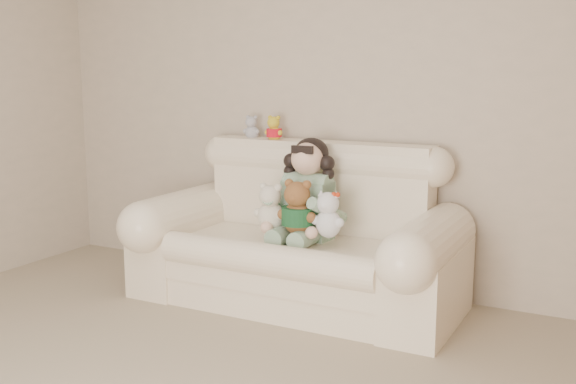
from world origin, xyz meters
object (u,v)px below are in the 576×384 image
(white_cat, at_px, (329,210))
(brown_teddy, at_px, (298,202))
(cream_teddy, at_px, (271,202))
(sofa, at_px, (295,226))
(seated_child, at_px, (308,188))

(white_cat, bearing_deg, brown_teddy, -155.22)
(cream_teddy, bearing_deg, sofa, 27.39)
(cream_teddy, bearing_deg, seated_child, 32.06)
(white_cat, height_order, cream_teddy, cream_teddy)
(sofa, relative_size, seated_child, 3.16)
(sofa, relative_size, white_cat, 6.21)
(white_cat, distance_m, cream_teddy, 0.40)
(sofa, distance_m, seated_child, 0.26)
(seated_child, xyz_separation_m, cream_teddy, (-0.16, -0.20, -0.08))
(brown_teddy, relative_size, white_cat, 1.19)
(sofa, xyz_separation_m, white_cat, (0.29, -0.12, 0.15))
(seated_child, relative_size, white_cat, 1.97)
(sofa, distance_m, white_cat, 0.35)
(seated_child, xyz_separation_m, brown_teddy, (0.04, -0.22, -0.05))
(seated_child, height_order, brown_teddy, seated_child)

